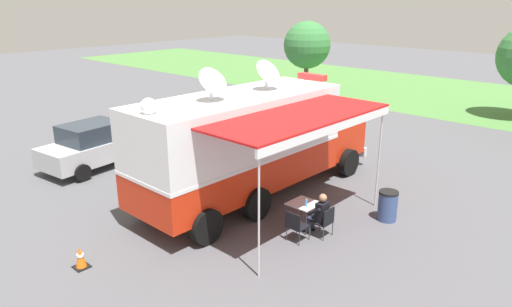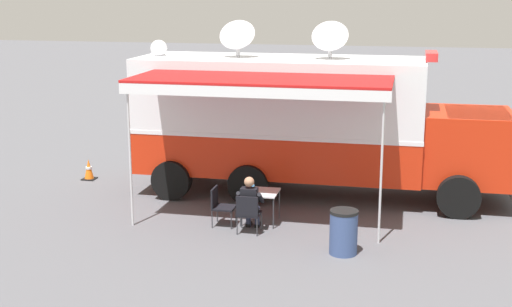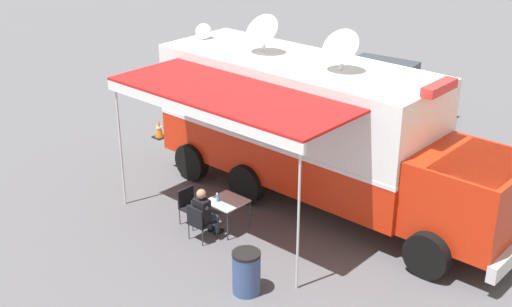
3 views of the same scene
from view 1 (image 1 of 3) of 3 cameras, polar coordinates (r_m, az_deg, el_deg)
The scene contains 13 objects.
ground_plane at distance 15.28m, azimuth -1.99°, elevation -5.88°, with size 100.00×100.00×0.00m, color #515156.
grass_verge at distance 33.92m, azimuth 25.45°, elevation 5.97°, with size 80.00×14.00×0.01m, color #4C7F3D.
lot_stripe at distance 18.93m, azimuth -1.25°, elevation -0.96°, with size 0.12×4.80×0.01m, color silver.
command_truck at distance 15.08m, azimuth 0.03°, elevation 1.71°, with size 4.86×9.49×4.53m.
folding_table at distance 13.50m, azimuth 5.85°, elevation -6.24°, with size 0.80×0.80×0.73m.
water_bottle at distance 13.25m, azimuth 6.11°, elevation -5.98°, with size 0.07×0.07×0.22m.
folding_chair_at_table at distance 13.08m, azimuth 8.37°, elevation -7.97°, with size 0.48×0.48×0.87m.
folding_chair_beside_table at distance 12.75m, azimuth 4.86°, elevation -8.55°, with size 0.48×0.48×0.87m.
seated_responder at distance 13.12m, azimuth 7.72°, elevation -7.19°, with size 0.66×0.55×1.25m.
trash_bin at distance 14.44m, azimuth 15.71°, elevation -6.12°, with size 0.57×0.57×0.91m.
traffic_cone at distance 12.44m, azimuth -20.56°, elevation -11.73°, with size 0.36×0.36×0.58m.
car_behind_truck at distance 19.14m, azimuth -18.99°, elevation 0.99°, with size 2.41×4.39×1.76m.
tree_far_left at distance 34.02m, azimuth 6.22°, elevation 12.96°, with size 3.29×3.29×4.77m.
Camera 1 is at (9.88, -9.81, 6.28)m, focal length 32.91 mm.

